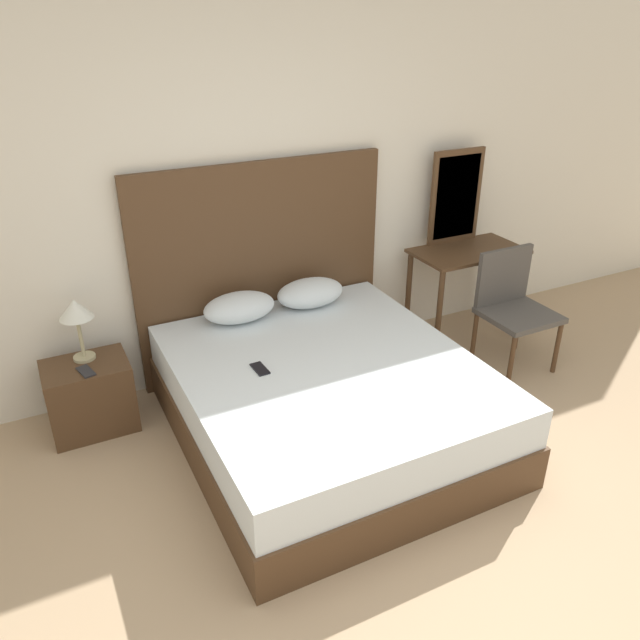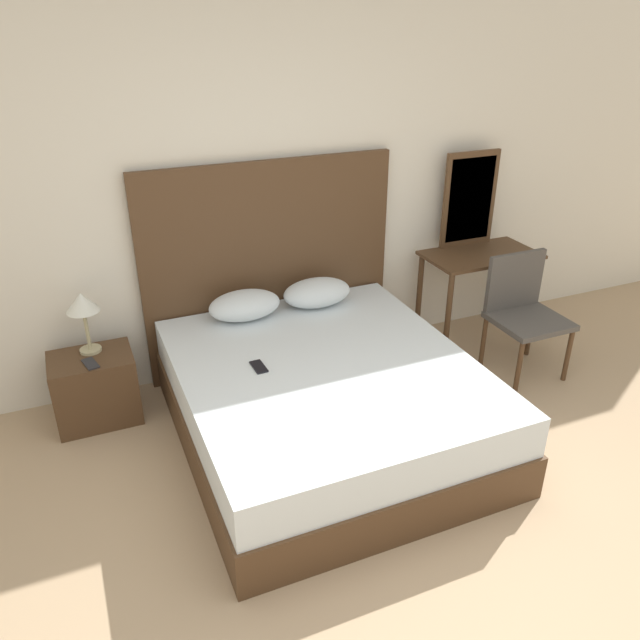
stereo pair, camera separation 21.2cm
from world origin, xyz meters
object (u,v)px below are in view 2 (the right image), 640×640
Objects in this scene: phone_on_nightstand at (90,364)px; nightstand at (95,388)px; table_lamp at (82,306)px; phone_on_bed at (259,367)px; chair at (523,307)px; bed at (326,401)px; vanity_desk at (479,270)px.

nightstand is at bearing 89.10° from phone_on_nightstand.
phone_on_nightstand is at bearing -95.92° from table_lamp.
nightstand is 0.56m from table_lamp.
phone_on_bed is at bearing -30.61° from phone_on_nightstand.
phone_on_nightstand is at bearing -90.90° from nightstand.
phone_on_nightstand is at bearing 171.33° from chair.
bed is 2.26× the size of chair.
vanity_desk is (2.00, 0.60, 0.07)m from phone_on_bed.
bed is 1.68m from chair.
nightstand is 0.59× the size of vanity_desk.
chair is at bearing 7.42° from bed.
chair is (2.95, -0.55, 0.27)m from nightstand.
vanity_desk is at bearing 24.00° from bed.
bed is 3.84× the size of nightstand.
table_lamp reaches higher than phone_on_nightstand.
vanity_desk is 0.52m from chair.
phone_on_nightstand is at bearing 153.06° from bed.
bed is 1.62m from table_lamp.
nightstand is 3.17× the size of phone_on_nightstand.
bed is at bearing -17.26° from phone_on_bed.
vanity_desk is (2.92, 0.06, 0.14)m from phone_on_nightstand.
chair is at bearing 2.64° from phone_on_bed.
bed is 12.20× the size of phone_on_nightstand.
chair is at bearing -11.96° from table_lamp.
table_lamp is 3.01m from chair.
vanity_desk is (1.61, 0.72, 0.35)m from bed.
chair is (0.03, -0.50, -0.10)m from vanity_desk.
bed is 1.51m from nightstand.
phone_on_nightstand is 0.19× the size of chair.
vanity_desk is (2.92, -0.04, 0.37)m from nightstand.
phone_on_nightstand is (-0.02, -0.17, -0.32)m from table_lamp.
table_lamp is at bearing 141.56° from phone_on_bed.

